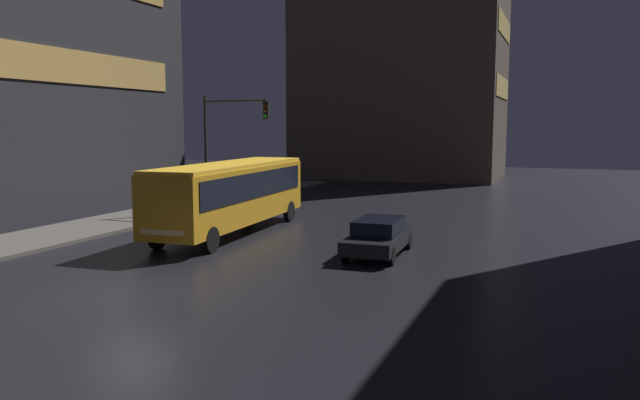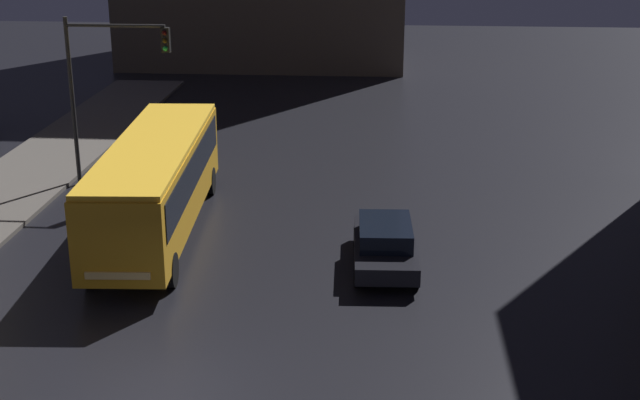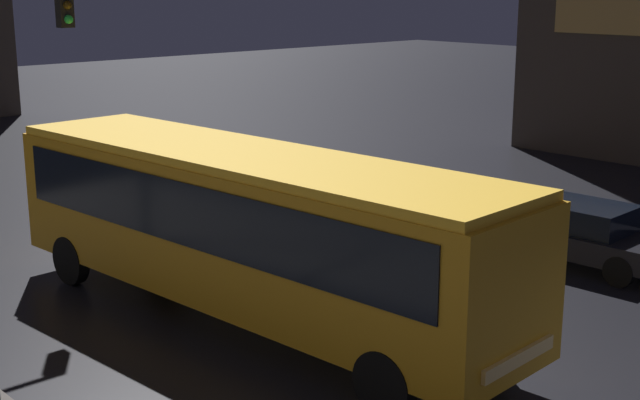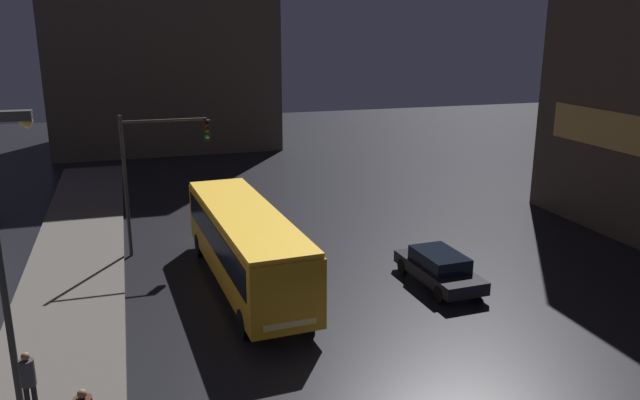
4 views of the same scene
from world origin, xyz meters
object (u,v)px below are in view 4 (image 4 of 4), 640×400
object	(u,v)px
bus_near	(246,240)
street_lamp_sidewalk	(4,220)
traffic_light_main	(155,160)
pedestrian_mid	(28,378)
car_taxi	(439,268)

from	to	relation	value
bus_near	street_lamp_sidewalk	world-z (taller)	street_lamp_sidewalk
bus_near	traffic_light_main	size ratio (longest dim) A/B	1.77
pedestrian_mid	traffic_light_main	distance (m)	12.97
bus_near	traffic_light_main	bearing A→B (deg)	-62.22
bus_near	street_lamp_sidewalk	bearing A→B (deg)	39.19
car_taxi	traffic_light_main	distance (m)	13.04
pedestrian_mid	traffic_light_main	xyz separation A→B (m)	(4.00, 11.94, 3.11)
street_lamp_sidewalk	pedestrian_mid	bearing A→B (deg)	-74.89
traffic_light_main	bus_near	bearing A→B (deg)	-58.79
bus_near	pedestrian_mid	size ratio (longest dim) A/B	6.25
bus_near	car_taxi	distance (m)	7.74
pedestrian_mid	traffic_light_main	bearing A→B (deg)	39.06
car_taxi	street_lamp_sidewalk	bearing A→B (deg)	14.69
car_taxi	pedestrian_mid	size ratio (longest dim) A/B	2.51
bus_near	street_lamp_sidewalk	distance (m)	10.26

